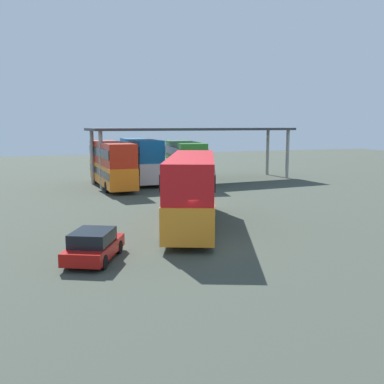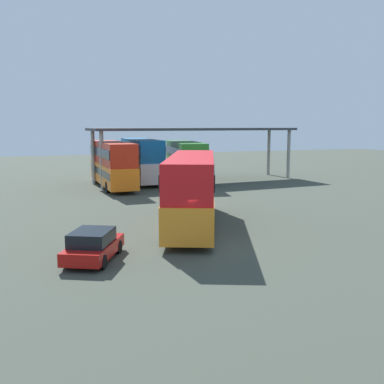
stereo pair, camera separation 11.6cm
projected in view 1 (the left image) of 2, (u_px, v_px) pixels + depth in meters
name	position (u px, v px, depth m)	size (l,w,h in m)	color
ground_plane	(205.00, 246.00, 21.30)	(140.00, 140.00, 0.00)	#3D4439
double_decker_main	(192.00, 188.00, 25.13)	(6.68, 11.56, 4.07)	orange
parked_hatchback	(94.00, 245.00, 18.89)	(3.15, 4.03, 1.35)	#AA120E
double_decker_near_canopy	(111.00, 162.00, 41.36)	(2.56, 11.53, 4.23)	orange
double_decker_mid_row	(140.00, 159.00, 44.86)	(2.67, 10.40, 4.38)	silver
double_decker_far_right	(184.00, 160.00, 44.32)	(4.13, 10.63, 4.13)	silver
depot_canopy	(195.00, 132.00, 45.51)	(22.01, 6.54, 5.50)	#33353A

